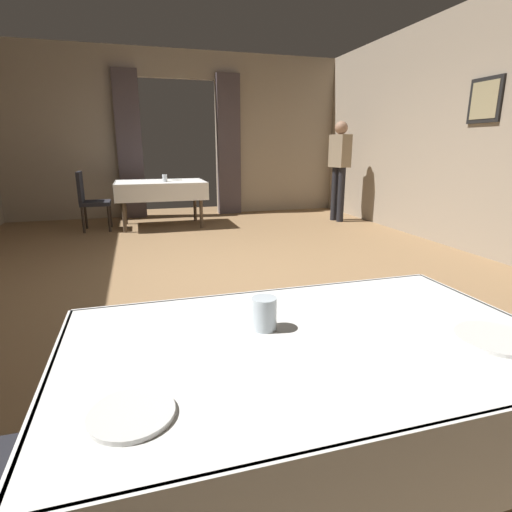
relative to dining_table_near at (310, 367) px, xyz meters
name	(u,v)px	position (x,y,z in m)	size (l,w,h in m)	color
ground	(230,278)	(0.38, 2.84, -0.65)	(10.08, 10.08, 0.00)	olive
wall_right	(501,128)	(3.58, 2.84, 0.85)	(0.16, 8.40, 3.00)	gray
wall_back	(180,134)	(0.38, 7.02, 0.87)	(6.40, 0.27, 3.00)	gray
dining_table_near	(310,367)	(0.00, 0.00, 0.00)	(1.46, 0.88, 0.75)	#4C3D2D
dining_table_mid	(161,187)	(-0.09, 5.87, 0.01)	(1.44, 0.97, 0.75)	#4C3D2D
chair_mid_left	(90,198)	(-1.20, 5.82, -0.14)	(0.44, 0.44, 0.93)	black
glass_near_a	(264,313)	(-0.12, 0.10, 0.15)	(0.08, 0.08, 0.10)	silver
plate_near_b	(132,414)	(-0.51, -0.23, 0.10)	(0.19, 0.19, 0.01)	white
plate_near_c	(496,338)	(0.52, -0.17, 0.10)	(0.23, 0.23, 0.01)	white
glass_mid_a	(165,178)	(-0.03, 5.74, 0.16)	(0.08, 0.08, 0.12)	silver
plate_mid_b	(176,180)	(0.18, 6.00, 0.10)	(0.18, 0.18, 0.01)	white
person_waiter_by_doorway	(339,163)	(2.96, 5.51, 0.37)	(0.29, 0.40, 1.72)	black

